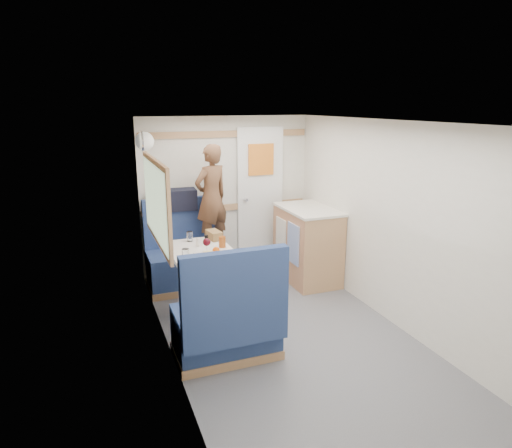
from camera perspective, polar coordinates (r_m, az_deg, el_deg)
name	(u,v)px	position (r m, az deg, el deg)	size (l,w,h in m)	color
floor	(303,352)	(4.25, 5.83, -15.61)	(4.50, 4.50, 0.00)	#515156
ceiling	(309,123)	(3.67, 6.67, 12.42)	(4.50, 4.50, 0.00)	silver
wall_back	(227,196)	(5.87, -3.70, 3.56)	(2.20, 0.02, 2.00)	silver
wall_left	(175,261)	(3.50, -10.11, -4.54)	(0.02, 4.50, 2.00)	silver
wall_right	(413,232)	(4.43, 19.03, -1.00)	(0.02, 4.50, 2.00)	silver
oak_trim_low	(227,207)	(5.89, -3.62, 2.09)	(2.15, 0.02, 0.08)	#B0754F
oak_trim_high	(226,134)	(5.75, -3.77, 11.17)	(2.15, 0.02, 0.08)	#B0754F
side_window	(155,202)	(4.39, -12.46, 2.70)	(0.04, 1.30, 0.72)	#9EAF94
rear_door	(260,196)	(5.99, 0.52, 3.55)	(0.62, 0.12, 1.86)	white
dinette_table	(202,265)	(4.66, -6.74, -5.11)	(0.62, 0.92, 0.72)	white
bench_far	(185,263)	(5.54, -8.85, -4.80)	(0.90, 0.59, 1.05)	navy
bench_near	(228,327)	(4.00, -3.52, -12.71)	(0.90, 0.59, 1.05)	navy
ledge	(179,211)	(5.62, -9.63, 1.61)	(0.90, 0.14, 0.04)	#B0754F
dome_light	(145,141)	(5.16, -13.76, 10.02)	(0.20, 0.20, 0.20)	white
galley_counter	(307,244)	(5.67, 6.42, -2.48)	(0.57, 0.92, 0.92)	#B0754F
person	(211,197)	(5.40, -5.60, 3.32)	(0.46, 0.30, 1.25)	brown
duffel_bag	(175,200)	(5.58, -10.14, 3.01)	(0.52, 0.25, 0.25)	black
tray	(213,257)	(4.39, -5.38, -4.08)	(0.27, 0.36, 0.02)	white
orange_fruit	(216,251)	(4.42, -5.01, -3.33)	(0.07, 0.07, 0.07)	orange
cheese_block	(209,254)	(4.39, -5.85, -3.70)	(0.11, 0.07, 0.04)	#F6E78E
wine_glass	(207,243)	(4.44, -6.18, -2.35)	(0.08, 0.08, 0.17)	white
tumbler_left	(186,255)	(4.33, -8.80, -3.82)	(0.07, 0.07, 0.11)	white
tumbler_mid	(190,236)	(4.92, -8.29, -1.54)	(0.07, 0.07, 0.11)	white
beer_glass	(222,242)	(4.68, -4.25, -2.25)	(0.07, 0.07, 0.11)	#964615
pepper_grinder	(206,240)	(4.79, -6.22, -1.96)	(0.04, 0.04, 0.10)	black
salt_grinder	(198,242)	(4.73, -7.25, -2.27)	(0.04, 0.04, 0.09)	silver
bread_loaf	(214,235)	(4.96, -5.26, -1.38)	(0.12, 0.22, 0.09)	olive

